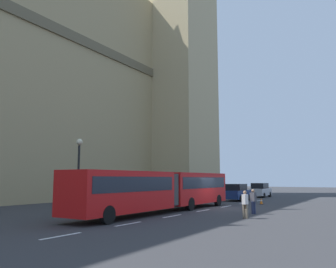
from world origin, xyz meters
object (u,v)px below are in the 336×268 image
object	(u,v)px
sedan_lead	(237,192)
pedestrian_near_cones	(245,203)
articulated_bus	(163,188)
traffic_cone_middle	(261,201)
sedan_trailing	(260,190)
pedestrian_by_kerb	(253,201)
street_lamp	(78,170)
traffic_cone_west	(246,205)

from	to	relation	value
sedan_lead	pedestrian_near_cones	size ratio (longest dim) A/B	2.60
articulated_bus	traffic_cone_middle	xyz separation A→B (m)	(11.53, -3.84, -1.46)
articulated_bus	sedan_trailing	xyz separation A→B (m)	(24.07, -0.01, -0.83)
sedan_trailing	pedestrian_near_cones	xyz separation A→B (m)	(-24.82, -6.50, -0.00)
pedestrian_by_kerb	sedan_lead	bearing A→B (deg)	24.64
sedan_lead	traffic_cone_middle	distance (m)	5.53
street_lamp	articulated_bus	bearing A→B (deg)	-47.77
sedan_trailing	pedestrian_near_cones	distance (m)	25.66
articulated_bus	sedan_trailing	size ratio (longest dim) A/B	4.08
sedan_lead	traffic_cone_middle	world-z (taller)	sedan_lead
sedan_trailing	traffic_cone_middle	size ratio (longest dim) A/B	7.59
traffic_cone_west	traffic_cone_middle	distance (m)	5.65
articulated_bus	sedan_lead	xyz separation A→B (m)	(15.44, 0.01, -0.83)
sedan_trailing	traffic_cone_west	world-z (taller)	sedan_trailing
traffic_cone_middle	pedestrian_near_cones	world-z (taller)	pedestrian_near_cones
street_lamp	pedestrian_by_kerb	bearing A→B (deg)	-59.59
traffic_cone_middle	street_lamp	world-z (taller)	street_lamp
traffic_cone_west	traffic_cone_middle	xyz separation A→B (m)	(5.64, 0.38, 0.00)
articulated_bus	traffic_cone_west	distance (m)	7.40
sedan_trailing	sedan_lead	bearing A→B (deg)	179.86
sedan_trailing	articulated_bus	bearing A→B (deg)	179.98
pedestrian_by_kerb	traffic_cone_west	bearing A→B (deg)	26.41
articulated_bus	street_lamp	size ratio (longest dim) A/B	3.41
sedan_trailing	traffic_cone_middle	bearing A→B (deg)	-162.99
traffic_cone_middle	pedestrian_by_kerb	world-z (taller)	pedestrian_by_kerb
articulated_bus	traffic_cone_middle	size ratio (longest dim) A/B	30.96
articulated_bus	sedan_lead	distance (m)	15.47
articulated_bus	traffic_cone_west	world-z (taller)	articulated_bus
articulated_bus	traffic_cone_middle	distance (m)	12.24
sedan_lead	pedestrian_by_kerb	distance (m)	14.65
street_lamp	pedestrian_near_cones	distance (m)	11.71
articulated_bus	traffic_cone_middle	bearing A→B (deg)	-18.44
pedestrian_by_kerb	sedan_trailing	bearing A→B (deg)	15.50
sedan_trailing	street_lamp	size ratio (longest dim) A/B	0.83
traffic_cone_west	pedestrian_near_cones	size ratio (longest dim) A/B	0.34
pedestrian_near_cones	traffic_cone_middle	bearing A→B (deg)	12.24
articulated_bus	sedan_lead	world-z (taller)	articulated_bus
sedan_lead	traffic_cone_west	world-z (taller)	sedan_lead
street_lamp	sedan_lead	bearing A→B (deg)	-12.96
pedestrian_near_cones	pedestrian_by_kerb	distance (m)	2.91
sedan_trailing	traffic_cone_middle	xyz separation A→B (m)	(-12.54, -3.84, -0.63)
articulated_bus	street_lamp	bearing A→B (deg)	132.23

